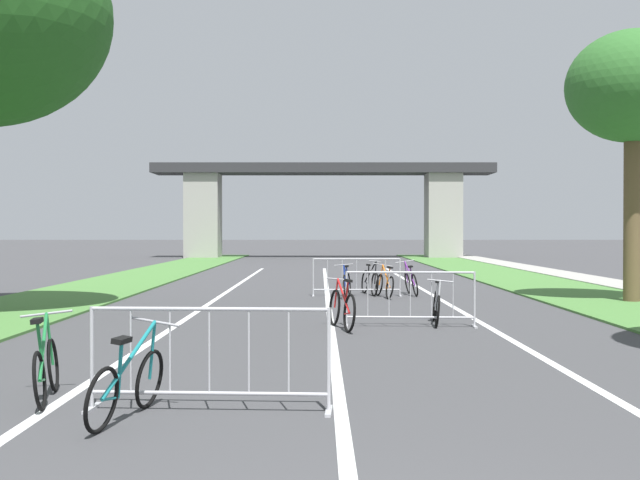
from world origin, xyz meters
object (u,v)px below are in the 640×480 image
object	(u,v)px
bicycle_teal_3	(128,384)
bicycle_green_6	(47,367)
bicycle_orange_2	(385,285)
bicycle_purple_5	(411,282)
crowd_barrier_second	(411,299)
bicycle_black_0	(370,281)
crowd_barrier_nearest	(210,359)
bicycle_blue_7	(348,284)
bicycle_red_1	(343,308)
crowd_barrier_third	(357,277)
bicycle_silver_4	(437,306)
tree_right_pine_near	(633,89)

from	to	relation	value
bicycle_teal_3	bicycle_green_6	xyz separation A→B (m)	(-1.09, 0.87, 0.01)
bicycle_orange_2	bicycle_purple_5	size ratio (longest dim) A/B	0.99
crowd_barrier_second	bicycle_black_0	world-z (taller)	crowd_barrier_second
crowd_barrier_nearest	bicycle_blue_7	size ratio (longest dim) A/B	1.53
bicycle_purple_5	crowd_barrier_nearest	bearing A→B (deg)	-108.98
bicycle_red_1	bicycle_orange_2	xyz separation A→B (m)	(1.35, 6.79, -0.03)
crowd_barrier_third	bicycle_green_6	xyz separation A→B (m)	(-3.94, -13.39, -0.16)
crowd_barrier_nearest	bicycle_silver_4	xyz separation A→B (m)	(3.38, 7.33, -0.17)
crowd_barrier_third	bicycle_teal_3	distance (m)	14.55
bicycle_orange_2	bicycle_blue_7	bearing A→B (deg)	165.75
crowd_barrier_second	bicycle_teal_3	distance (m)	8.14
crowd_barrier_second	bicycle_orange_2	distance (m)	6.44
crowd_barrier_nearest	crowd_barrier_second	bearing A→B (deg)	67.84
crowd_barrier_nearest	bicycle_purple_5	world-z (taller)	crowd_barrier_nearest
bicycle_orange_2	bicycle_silver_4	xyz separation A→B (m)	(0.51, -6.04, -0.00)
bicycle_blue_7	tree_right_pine_near	bearing A→B (deg)	174.81
crowd_barrier_nearest	bicycle_orange_2	world-z (taller)	crowd_barrier_nearest
crowd_barrier_nearest	bicycle_teal_3	xyz separation A→B (m)	(-0.72, -0.40, -0.17)
crowd_barrier_third	bicycle_purple_5	size ratio (longest dim) A/B	1.45
bicycle_black_0	bicycle_silver_4	size ratio (longest dim) A/B	1.03
bicycle_green_6	bicycle_black_0	bearing A→B (deg)	61.45
crowd_barrier_nearest	bicycle_teal_3	bearing A→B (deg)	-151.33
bicycle_black_0	bicycle_silver_4	world-z (taller)	bicycle_black_0
bicycle_black_0	bicycle_green_6	size ratio (longest dim) A/B	1.09
bicycle_black_0	bicycle_teal_3	distance (m)	15.07
crowd_barrier_nearest	bicycle_orange_2	distance (m)	13.68
crowd_barrier_nearest	crowd_barrier_third	world-z (taller)	same
crowd_barrier_second	bicycle_green_6	world-z (taller)	crowd_barrier_second
bicycle_red_1	bicycle_purple_5	world-z (taller)	bicycle_purple_5
bicycle_red_1	bicycle_teal_3	world-z (taller)	bicycle_teal_3
bicycle_silver_4	bicycle_orange_2	bearing A→B (deg)	-79.55
bicycle_orange_2	bicycle_green_6	distance (m)	13.72
tree_right_pine_near	bicycle_green_6	size ratio (longest dim) A/B	4.38
bicycle_purple_5	bicycle_green_6	xyz separation A→B (m)	(-5.49, -13.76, -0.00)
bicycle_orange_2	bicycle_silver_4	distance (m)	6.06
crowd_barrier_nearest	bicycle_purple_5	distance (m)	14.70
tree_right_pine_near	crowd_barrier_third	xyz separation A→B (m)	(-6.82, 2.06, -4.83)
tree_right_pine_near	bicycle_orange_2	size ratio (longest dim) A/B	4.06
tree_right_pine_near	bicycle_black_0	size ratio (longest dim) A/B	4.01
tree_right_pine_near	bicycle_red_1	xyz separation A→B (m)	(-7.43, -5.22, -4.97)
bicycle_blue_7	bicycle_silver_4	bearing A→B (deg)	111.81
bicycle_blue_7	bicycle_black_0	bearing A→B (deg)	-119.56
tree_right_pine_near	crowd_barrier_third	bearing A→B (deg)	163.16
tree_right_pine_near	bicycle_orange_2	distance (m)	8.03
tree_right_pine_near	bicycle_green_6	bearing A→B (deg)	-133.53
crowd_barrier_second	bicycle_green_6	bearing A→B (deg)	-125.65
bicycle_red_1	bicycle_blue_7	xyz separation A→B (m)	(0.33, 6.85, -0.01)
crowd_barrier_nearest	bicycle_red_1	world-z (taller)	crowd_barrier_nearest
bicycle_red_1	bicycle_green_6	bearing A→B (deg)	-131.98
bicycle_orange_2	crowd_barrier_nearest	bearing A→B (deg)	-113.05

